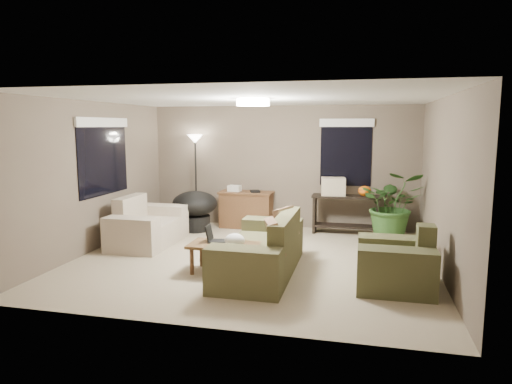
% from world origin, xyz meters
% --- Properties ---
extents(room_shell, '(5.50, 5.50, 5.50)m').
position_xyz_m(room_shell, '(0.00, 0.00, 1.25)').
color(room_shell, tan).
rests_on(room_shell, ground).
extents(main_sofa, '(0.95, 2.20, 0.85)m').
position_xyz_m(main_sofa, '(0.29, -0.58, 0.29)').
color(main_sofa, '#4A482C').
rests_on(main_sofa, ground).
extents(throw_pillows, '(0.37, 1.40, 0.47)m').
position_xyz_m(throw_pillows, '(0.54, -0.58, 0.65)').
color(throw_pillows, '#8C7251').
rests_on(throw_pillows, main_sofa).
extents(loveseat, '(0.90, 1.60, 0.85)m').
position_xyz_m(loveseat, '(-2.08, 0.52, 0.30)').
color(loveseat, beige).
rests_on(loveseat, ground).
extents(armchair, '(0.95, 1.00, 0.85)m').
position_xyz_m(armchair, '(2.10, -0.79, 0.30)').
color(armchair, '#47482B').
rests_on(armchair, ground).
extents(coffee_table, '(1.00, 0.55, 0.42)m').
position_xyz_m(coffee_table, '(-0.25, -0.70, 0.36)').
color(coffee_table, brown).
rests_on(coffee_table, ground).
extents(laptop, '(0.38, 0.29, 0.24)m').
position_xyz_m(laptop, '(-0.42, -0.60, 0.48)').
color(laptop, black).
rests_on(laptop, coffee_table).
extents(plastic_bag, '(0.35, 0.34, 0.20)m').
position_xyz_m(plastic_bag, '(-0.05, -0.85, 0.52)').
color(plastic_bag, white).
rests_on(plastic_bag, coffee_table).
extents(desk, '(1.10, 0.50, 0.75)m').
position_xyz_m(desk, '(-0.68, 2.21, 0.38)').
color(desk, brown).
rests_on(desk, ground).
extents(desk_papers, '(0.71, 0.30, 0.12)m').
position_xyz_m(desk_papers, '(-0.84, 2.20, 0.80)').
color(desk_papers, silver).
rests_on(desk_papers, desk).
extents(console_table, '(1.30, 0.40, 0.75)m').
position_xyz_m(console_table, '(1.34, 2.14, 0.44)').
color(console_table, black).
rests_on(console_table, ground).
extents(pumpkin, '(0.31, 0.31, 0.20)m').
position_xyz_m(pumpkin, '(1.69, 2.14, 0.85)').
color(pumpkin, orange).
rests_on(pumpkin, console_table).
extents(cardboard_box, '(0.49, 0.39, 0.34)m').
position_xyz_m(cardboard_box, '(1.09, 2.14, 0.92)').
color(cardboard_box, beige).
rests_on(cardboard_box, console_table).
extents(papasan_chair, '(0.94, 0.94, 0.80)m').
position_xyz_m(papasan_chair, '(-1.62, 1.72, 0.47)').
color(papasan_chair, black).
rests_on(papasan_chair, ground).
extents(floor_lamp, '(0.32, 0.32, 1.91)m').
position_xyz_m(floor_lamp, '(-1.79, 2.25, 1.60)').
color(floor_lamp, black).
rests_on(floor_lamp, ground).
extents(ceiling_fixture, '(0.50, 0.50, 0.10)m').
position_xyz_m(ceiling_fixture, '(0.00, 0.00, 2.44)').
color(ceiling_fixture, white).
rests_on(ceiling_fixture, room_shell).
extents(houseplant, '(1.14, 1.27, 0.99)m').
position_xyz_m(houseplant, '(2.21, 1.95, 0.50)').
color(houseplant, '#2D5923').
rests_on(houseplant, ground).
extents(cat_scratching_post, '(0.32, 0.32, 0.50)m').
position_xyz_m(cat_scratching_post, '(2.46, -0.03, 0.21)').
color(cat_scratching_post, tan).
rests_on(cat_scratching_post, ground).
extents(window_left, '(0.05, 1.56, 1.33)m').
position_xyz_m(window_left, '(-2.73, 0.30, 1.78)').
color(window_left, black).
rests_on(window_left, room_shell).
extents(window_back, '(1.06, 0.05, 1.33)m').
position_xyz_m(window_back, '(1.30, 2.48, 1.79)').
color(window_back, black).
rests_on(window_back, room_shell).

